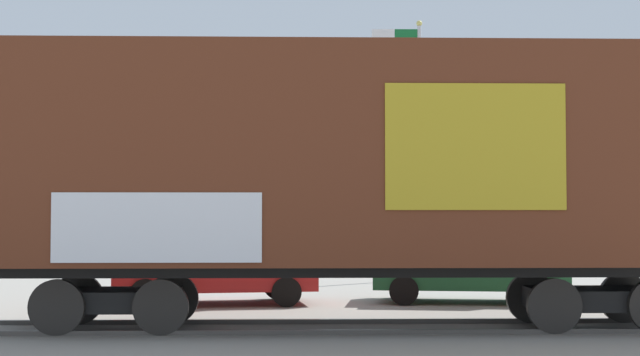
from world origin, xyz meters
TOP-DOWN VIEW (x-y plane):
  - ground_plane at (0.00, 0.00)m, footprint 260.00×260.00m
  - track at (2.47, -0.18)m, footprint 60.01×4.61m
  - freight_car at (-1.37, -0.00)m, footprint 13.24×3.48m
  - flagpole at (1.58, 11.23)m, footprint 1.54×0.20m
  - hillside at (0.01, 76.34)m, footprint 127.39×41.72m
  - parked_car_red at (-4.07, 4.43)m, footprint 4.50×2.30m
  - parked_car_green at (1.62, 4.41)m, footprint 4.50×2.55m

SIDE VIEW (x-z plane):
  - ground_plane at x=0.00m, z-range 0.00..0.00m
  - track at x=2.47m, z-range 0.00..0.08m
  - parked_car_red at x=-4.07m, z-range 0.00..1.69m
  - parked_car_green at x=1.62m, z-range 0.02..1.68m
  - freight_car at x=-1.37m, z-range 0.36..5.41m
  - flagpole at x=1.58m, z-range 1.14..9.04m
  - hillside at x=0.01m, z-range -1.80..14.69m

